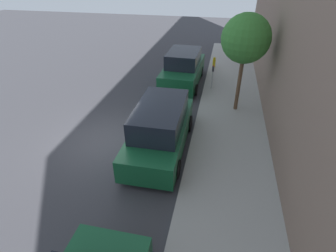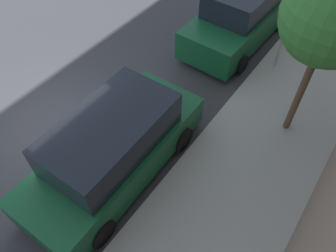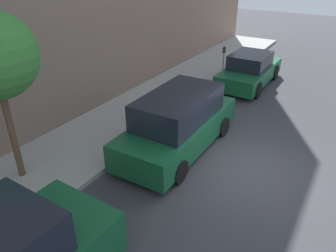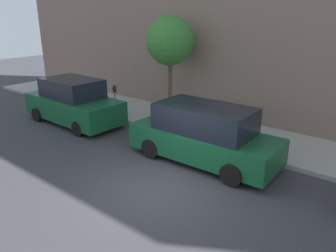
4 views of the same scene
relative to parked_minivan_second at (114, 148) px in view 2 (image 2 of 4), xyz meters
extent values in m
plane|color=#38383D|center=(-2.37, -0.02, -0.92)|extent=(60.00, 60.00, 0.00)
cube|color=#9E9E99|center=(2.67, -0.02, -0.85)|extent=(3.08, 32.00, 0.15)
cube|color=#14512D|center=(0.00, 0.00, -0.28)|extent=(1.96, 4.92, 0.84)
cube|color=black|center=(0.00, 0.00, 0.56)|extent=(1.71, 3.12, 0.84)
cylinder|color=black|center=(-0.90, 1.52, -0.58)|extent=(0.22, 0.68, 0.68)
cylinder|color=black|center=(0.90, 1.52, -0.58)|extent=(0.22, 0.68, 0.68)
cylinder|color=black|center=(-0.90, -1.52, -0.58)|extent=(0.22, 0.68, 0.68)
cylinder|color=black|center=(0.90, -1.52, -0.58)|extent=(0.22, 0.68, 0.68)
cube|color=#14512D|center=(-0.19, 6.64, -0.22)|extent=(2.09, 4.85, 0.96)
cylinder|color=black|center=(-1.12, 8.13, -0.61)|extent=(0.22, 0.62, 0.62)
cylinder|color=black|center=(0.74, 8.13, -0.61)|extent=(0.22, 0.62, 0.62)
cylinder|color=black|center=(-1.12, 5.15, -0.61)|extent=(0.22, 0.62, 0.62)
cylinder|color=black|center=(0.74, 5.15, -0.61)|extent=(0.22, 0.62, 0.62)
cylinder|color=#ADADB2|center=(1.58, 5.90, -0.26)|extent=(0.07, 0.07, 1.03)
cube|color=#2D2D33|center=(1.58, 5.90, 0.40)|extent=(0.11, 0.15, 0.28)
cube|color=red|center=(1.58, 5.90, 0.56)|extent=(0.04, 0.09, 0.05)
cylinder|color=brown|center=(2.90, 3.68, 0.62)|extent=(0.18, 0.18, 2.79)
sphere|color=#387F33|center=(2.90, 3.68, 2.60)|extent=(2.10, 2.10, 2.10)
cylinder|color=gold|center=(1.48, 9.59, -0.50)|extent=(0.20, 0.20, 0.55)
camera|label=1|loc=(2.03, -8.15, 5.33)|focal=28.00mm
camera|label=2|loc=(3.61, -2.89, 6.14)|focal=35.00mm
camera|label=3|loc=(-4.45, 7.93, 4.69)|focal=35.00mm
camera|label=4|loc=(-8.49, -5.25, 3.77)|focal=35.00mm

